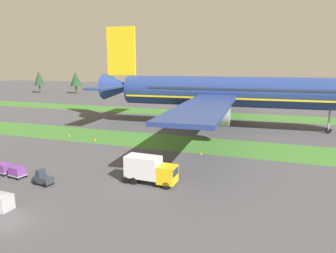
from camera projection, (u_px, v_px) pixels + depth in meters
The scene contains 14 objects.
ground_plane at pixel (7, 223), 29.97m from camera, with size 400.00×400.00×0.00m, color #47474C.
grass_strip_near at pixel (147, 140), 62.29m from camera, with size 320.00×11.69×0.01m, color #3D752D.
grass_strip_far at pixel (192, 114), 95.01m from camera, with size 320.00×11.69×0.01m, color #3D752D.
airliner at pixel (226, 92), 72.66m from camera, with size 63.82×78.67×24.20m.
baggage_tug at pixel (43, 178), 39.37m from camera, with size 2.77×1.70×1.97m.
cargo_dolly_lead at pixel (17, 171), 41.68m from camera, with size 2.41×1.83×1.55m.
cargo_dolly_second at pixel (4, 168), 43.03m from camera, with size 2.41×1.83×1.55m.
catering_truck at pixel (150, 169), 39.46m from camera, with size 7.02×2.52×3.58m.
ground_crew_marshaller at pixel (129, 168), 42.70m from camera, with size 0.36×0.55×1.74m.
uld_container_1 at pixel (2, 202), 32.62m from camera, with size 2.00×1.60×1.65m, color #A3A3A8.
taxiway_marker_0 at pixel (201, 153), 52.45m from camera, with size 0.44×0.44×0.48m, color orange.
taxiway_marker_1 at pixel (69, 135), 65.27m from camera, with size 0.44×0.44×0.61m, color orange.
taxiway_marker_2 at pixel (95, 139), 62.01m from camera, with size 0.44×0.44×0.52m, color orange.
distant_tree_line at pixel (224, 83), 130.68m from camera, with size 190.51×10.78×12.47m.
Camera 1 is at (23.84, -20.77, 15.29)m, focal length 32.97 mm.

